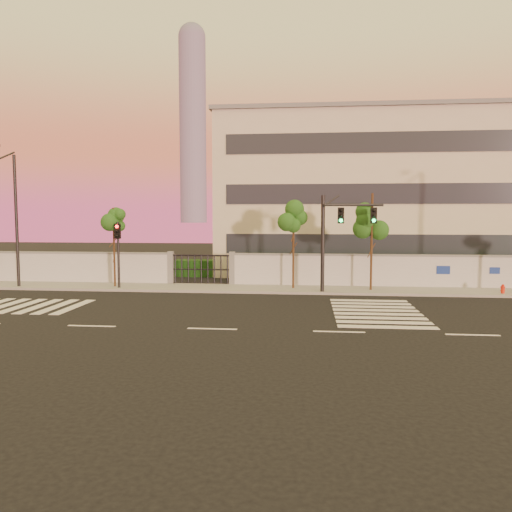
# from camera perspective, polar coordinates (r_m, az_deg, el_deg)

# --- Properties ---
(ground) EXTENTS (120.00, 120.00, 0.00)m
(ground) POSITION_cam_1_polar(r_m,az_deg,el_deg) (20.14, -5.03, -8.31)
(ground) COLOR black
(ground) RESTS_ON ground
(sidewalk) EXTENTS (60.00, 3.00, 0.15)m
(sidewalk) POSITION_cam_1_polar(r_m,az_deg,el_deg) (30.33, -1.29, -3.75)
(sidewalk) COLOR gray
(sidewalk) RESTS_ON ground
(perimeter_wall) EXTENTS (60.00, 0.36, 2.20)m
(perimeter_wall) POSITION_cam_1_polar(r_m,az_deg,el_deg) (31.67, -0.77, -1.57)
(perimeter_wall) COLOR #B3B5BA
(perimeter_wall) RESTS_ON ground
(hedge_row) EXTENTS (41.00, 4.25, 1.80)m
(hedge_row) POSITION_cam_1_polar(r_m,az_deg,el_deg) (34.31, 1.51, -1.51)
(hedge_row) COLOR black
(hedge_row) RESTS_ON ground
(institutional_building) EXTENTS (24.40, 12.40, 12.25)m
(institutional_building) POSITION_cam_1_polar(r_m,az_deg,el_deg) (41.63, 13.20, 6.81)
(institutional_building) COLOR beige
(institutional_building) RESTS_ON ground
(distant_skyscraper) EXTENTS (16.00, 16.00, 118.00)m
(distant_skyscraper) POSITION_cam_1_polar(r_m,az_deg,el_deg) (312.39, -7.24, 15.25)
(distant_skyscraper) COLOR slate
(distant_skyscraper) RESTS_ON ground
(road_markings) EXTENTS (57.00, 7.62, 0.02)m
(road_markings) POSITION_cam_1_polar(r_m,az_deg,el_deg) (24.06, -7.06, -6.16)
(road_markings) COLOR silver
(road_markings) RESTS_ON ground
(street_tree_c) EXTENTS (1.45, 1.15, 4.98)m
(street_tree_c) POSITION_cam_1_polar(r_m,az_deg,el_deg) (31.74, -15.90, 2.95)
(street_tree_c) COLOR #382314
(street_tree_c) RESTS_ON ground
(street_tree_d) EXTENTS (1.62, 1.29, 5.34)m
(street_tree_d) POSITION_cam_1_polar(r_m,az_deg,el_deg) (29.92, 4.36, 3.53)
(street_tree_d) COLOR #382314
(street_tree_d) RESTS_ON ground
(street_tree_e) EXTENTS (1.64, 1.31, 5.79)m
(street_tree_e) POSITION_cam_1_polar(r_m,az_deg,el_deg) (29.86, 13.16, 4.06)
(street_tree_e) COLOR #382314
(street_tree_e) RESTS_ON ground
(traffic_signal_main) EXTENTS (3.53, 1.00, 5.64)m
(traffic_signal_main) POSITION_cam_1_polar(r_m,az_deg,el_deg) (28.71, 9.07, 2.72)
(traffic_signal_main) COLOR black
(traffic_signal_main) RESTS_ON ground
(traffic_signal_secondary) EXTENTS (0.32, 0.32, 4.12)m
(traffic_signal_secondary) POSITION_cam_1_polar(r_m,az_deg,el_deg) (31.11, -15.48, 1.00)
(traffic_signal_secondary) COLOR black
(traffic_signal_secondary) RESTS_ON ground
(streetlight_west) EXTENTS (0.51, 2.06, 8.56)m
(streetlight_west) POSITION_cam_1_polar(r_m,az_deg,el_deg) (33.75, -25.88, 4.39)
(streetlight_west) COLOR black
(streetlight_west) RESTS_ON ground
(fire_hydrant) EXTENTS (0.27, 0.25, 0.67)m
(fire_hydrant) POSITION_cam_1_polar(r_m,az_deg,el_deg) (31.23, 26.37, -3.51)
(fire_hydrant) COLOR red
(fire_hydrant) RESTS_ON ground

